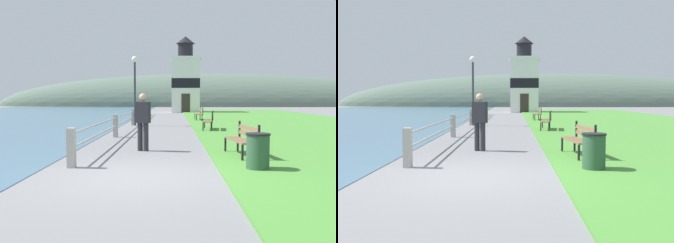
# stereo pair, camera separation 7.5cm
# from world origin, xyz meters

# --- Properties ---
(ground_plane) EXTENTS (160.00, 160.00, 0.00)m
(ground_plane) POSITION_xyz_m (0.00, 0.00, 0.00)
(ground_plane) COLOR slate
(grass_verge) EXTENTS (12.00, 48.27, 0.06)m
(grass_verge) POSITION_xyz_m (7.73, 16.09, 0.03)
(grass_verge) COLOR #4C8E38
(grass_verge) RESTS_ON ground_plane
(seawall_railing) EXTENTS (0.18, 26.54, 0.92)m
(seawall_railing) POSITION_xyz_m (-1.63, 14.18, 0.55)
(seawall_railing) COLOR #A8A399
(seawall_railing) RESTS_ON ground_plane
(park_bench_near) EXTENTS (0.68, 1.69, 0.94)m
(park_bench_near) POSITION_xyz_m (2.61, 2.51, 0.54)
(park_bench_near) COLOR brown
(park_bench_near) RESTS_ON ground_plane
(park_bench_midway) EXTENTS (0.69, 1.85, 0.94)m
(park_bench_midway) POSITION_xyz_m (2.49, 10.66, 0.54)
(park_bench_midway) COLOR brown
(park_bench_midway) RESTS_ON ground_plane
(park_bench_far) EXTENTS (0.47, 1.92, 0.94)m
(park_bench_far) POSITION_xyz_m (2.55, 18.42, 0.54)
(park_bench_far) COLOR brown
(park_bench_far) RESTS_ON ground_plane
(lighthouse) EXTENTS (3.40, 3.40, 8.17)m
(lighthouse) POSITION_xyz_m (2.01, 33.15, 3.44)
(lighthouse) COLOR white
(lighthouse) RESTS_ON ground_plane
(person_strolling) EXTENTS (0.48, 0.35, 1.74)m
(person_strolling) POSITION_xyz_m (-0.19, 3.71, 0.94)
(person_strolling) COLOR #28282D
(person_strolling) RESTS_ON ground_plane
(trash_bin) EXTENTS (0.54, 0.54, 0.84)m
(trash_bin) POSITION_xyz_m (2.58, 0.62, 0.42)
(trash_bin) COLOR #2D5138
(trash_bin) RESTS_ON ground_plane
(lamp_post) EXTENTS (0.36, 0.36, 3.96)m
(lamp_post) POSITION_xyz_m (-1.48, 13.86, 2.74)
(lamp_post) COLOR #333338
(lamp_post) RESTS_ON ground_plane
(distant_hillside) EXTENTS (80.00, 16.00, 12.00)m
(distant_hillside) POSITION_xyz_m (8.00, 62.18, 0.00)
(distant_hillside) COLOR #566B5B
(distant_hillside) RESTS_ON ground_plane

